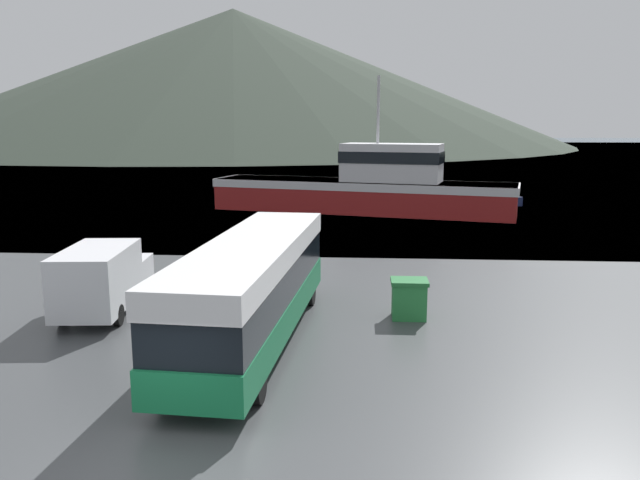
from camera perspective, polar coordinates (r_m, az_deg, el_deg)
ground_plane at (r=12.85m, az=-16.25°, el=-20.07°), size 400.00×400.00×0.00m
water_surface at (r=149.80m, az=2.34°, el=8.24°), size 240.00×240.00×0.00m
hill_backdrop at (r=187.98m, az=-7.83°, el=14.48°), size 188.00×188.00×38.18m
tour_bus at (r=18.56m, az=-6.12°, el=-4.12°), size 3.24×11.74×3.09m
delivery_van at (r=22.67m, az=-19.26°, el=-3.24°), size 2.50×5.71×2.36m
fishing_boat at (r=45.58m, az=4.42°, el=4.86°), size 22.39×9.63×9.70m
storage_bin at (r=21.16m, az=8.14°, el=-5.32°), size 1.23×0.99×1.33m
small_boat at (r=52.88m, az=14.68°, el=3.72°), size 5.38×6.58×0.71m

